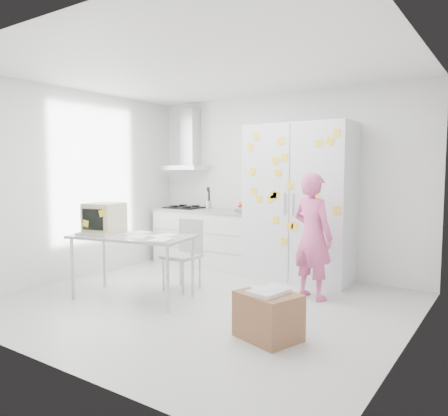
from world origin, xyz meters
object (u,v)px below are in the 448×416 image
Objects in this scene: person at (312,236)px; desk at (114,226)px; cardboard_box at (268,315)px; chair at (185,250)px.

person is 0.98× the size of desk.
cardboard_box is (0.17, -1.44, -0.54)m from person.
cardboard_box is at bearing -26.05° from chair.
person is 1.67× the size of chair.
desk is 2.35m from cardboard_box.
chair is (-1.55, -0.53, -0.25)m from person.
desk is 0.97m from chair.
person reaches higher than desk.
chair is at bearing 36.46° from person.
chair reaches higher than cardboard_box.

